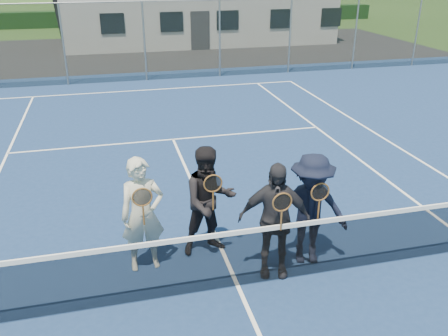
% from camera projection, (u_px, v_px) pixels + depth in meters
% --- Properties ---
extents(ground, '(220.00, 220.00, 0.00)m').
position_uv_depth(ground, '(135.00, 53.00, 24.70)').
color(ground, '#284619').
rests_on(ground, ground).
extents(court_surface, '(30.00, 30.00, 0.02)m').
position_uv_depth(court_surface, '(238.00, 287.00, 6.91)').
color(court_surface, navy).
rests_on(court_surface, ground).
extents(tarmac_carpark, '(40.00, 12.00, 0.01)m').
position_uv_depth(tarmac_carpark, '(54.00, 56.00, 23.80)').
color(tarmac_carpark, black).
rests_on(tarmac_carpark, ground).
extents(hedge_row, '(40.00, 1.20, 1.10)m').
position_uv_depth(hedge_row, '(122.00, 18.00, 35.14)').
color(hedge_row, black).
rests_on(hedge_row, ground).
extents(court_markings, '(11.03, 23.83, 0.01)m').
position_uv_depth(court_markings, '(238.00, 286.00, 6.91)').
color(court_markings, white).
rests_on(court_markings, court_surface).
extents(tennis_net, '(11.68, 0.08, 1.10)m').
position_uv_depth(tennis_net, '(238.00, 256.00, 6.70)').
color(tennis_net, slate).
rests_on(tennis_net, ground).
extents(perimeter_fence, '(30.07, 0.07, 3.02)m').
position_uv_depth(perimeter_fence, '(144.00, 42.00, 18.31)').
color(perimeter_fence, slate).
rests_on(perimeter_fence, ground).
extents(player_a, '(0.69, 0.53, 1.80)m').
position_uv_depth(player_a, '(143.00, 215.00, 7.02)').
color(player_a, beige).
rests_on(player_a, court_surface).
extents(player_b, '(0.95, 0.78, 1.80)m').
position_uv_depth(player_b, '(209.00, 201.00, 7.43)').
color(player_b, black).
rests_on(player_b, court_surface).
extents(player_c, '(1.13, 0.71, 1.80)m').
position_uv_depth(player_c, '(274.00, 220.00, 6.88)').
color(player_c, '#252429').
rests_on(player_c, court_surface).
extents(player_d, '(1.28, 0.90, 1.80)m').
position_uv_depth(player_d, '(310.00, 210.00, 7.17)').
color(player_d, black).
rests_on(player_d, court_surface).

